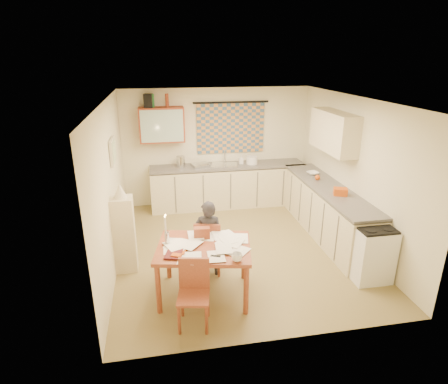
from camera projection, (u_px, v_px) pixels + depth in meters
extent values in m
cube|color=olive|center=(238.00, 248.00, 6.46)|extent=(4.00, 4.50, 0.02)
cube|color=white|center=(240.00, 99.00, 5.59)|extent=(4.00, 4.50, 0.02)
cube|color=beige|center=(217.00, 147.00, 8.11)|extent=(4.00, 0.02, 2.50)
cube|color=beige|center=(286.00, 245.00, 3.94)|extent=(4.00, 0.02, 2.50)
cube|color=beige|center=(110.00, 186.00, 5.68)|extent=(0.02, 4.50, 2.50)
cube|color=beige|center=(354.00, 172.00, 6.36)|extent=(0.02, 4.50, 2.50)
cube|color=#35587A|center=(231.00, 128.00, 7.98)|extent=(1.45, 0.03, 1.05)
cylinder|color=black|center=(231.00, 102.00, 7.78)|extent=(1.60, 0.04, 0.04)
cube|color=maroon|center=(162.00, 125.00, 7.56)|extent=(0.90, 0.34, 0.70)
cube|color=#99B2A5|center=(162.00, 126.00, 7.40)|extent=(0.84, 0.02, 0.64)
cube|color=beige|center=(334.00, 132.00, 6.63)|extent=(0.34, 1.30, 0.70)
cube|color=beige|center=(113.00, 151.00, 5.90)|extent=(0.04, 0.50, 0.40)
cube|color=silver|center=(114.00, 151.00, 5.91)|extent=(0.01, 0.42, 0.32)
cube|color=beige|center=(228.00, 187.00, 8.14)|extent=(3.30, 0.60, 0.86)
cube|color=#4E4B49|center=(228.00, 166.00, 7.98)|extent=(3.30, 0.62, 0.04)
cube|color=beige|center=(326.00, 212.00, 6.84)|extent=(0.60, 2.95, 0.86)
cube|color=#4E4B49|center=(329.00, 188.00, 6.68)|extent=(0.62, 2.95, 0.04)
cube|color=white|center=(370.00, 253.00, 5.47)|extent=(0.54, 0.54, 0.81)
cube|color=black|center=(374.00, 227.00, 5.33)|extent=(0.51, 0.51, 0.03)
cube|color=silver|center=(224.00, 167.00, 7.97)|extent=(0.63, 0.55, 0.10)
cylinder|color=silver|center=(225.00, 157.00, 8.08)|extent=(0.03, 0.03, 0.28)
cube|color=silver|center=(200.00, 165.00, 7.86)|extent=(0.41, 0.37, 0.06)
cylinder|color=silver|center=(181.00, 162.00, 7.76)|extent=(0.21, 0.21, 0.24)
cylinder|color=white|center=(252.00, 160.00, 8.03)|extent=(0.25, 0.25, 0.16)
imported|color=white|center=(241.00, 160.00, 8.03)|extent=(0.10, 0.10, 0.18)
imported|color=white|center=(313.00, 173.00, 7.33)|extent=(0.33, 0.33, 0.05)
cube|color=#C14A0E|center=(340.00, 192.00, 6.25)|extent=(0.26, 0.23, 0.12)
sphere|color=#C14A0E|center=(317.00, 178.00, 7.00)|extent=(0.10, 0.10, 0.10)
cube|color=black|center=(148.00, 101.00, 7.35)|extent=(0.19, 0.22, 0.26)
cylinder|color=#195926|center=(152.00, 101.00, 7.37)|extent=(0.08, 0.08, 0.26)
cylinder|color=maroon|center=(167.00, 100.00, 7.41)|extent=(0.08, 0.08, 0.26)
cube|color=brown|center=(204.00, 248.00, 4.97)|extent=(1.39, 1.16, 0.05)
cube|color=brown|center=(209.00, 246.00, 5.65)|extent=(0.48, 0.48, 0.04)
cube|color=brown|center=(207.00, 238.00, 5.40)|extent=(0.39, 0.13, 0.43)
cube|color=brown|center=(193.00, 297.00, 4.48)|extent=(0.44, 0.44, 0.04)
cube|color=brown|center=(194.00, 273.00, 4.57)|extent=(0.38, 0.11, 0.41)
imported|color=black|center=(208.00, 238.00, 5.51)|extent=(0.55, 0.46, 1.18)
cube|color=beige|center=(124.00, 234.00, 5.62)|extent=(0.32, 0.30, 1.19)
cone|color=beige|center=(120.00, 191.00, 5.38)|extent=(0.20, 0.20, 0.22)
cube|color=brown|center=(202.00, 233.00, 5.14)|extent=(0.23, 0.12, 0.16)
imported|color=white|center=(237.00, 257.00, 4.58)|extent=(0.17, 0.17, 0.11)
imported|color=maroon|center=(166.00, 254.00, 4.74)|extent=(0.35, 0.38, 0.03)
imported|color=#C14A0E|center=(173.00, 249.00, 4.86)|extent=(0.34, 0.36, 0.02)
cube|color=#C14A0E|center=(176.00, 256.00, 4.67)|extent=(0.14, 0.12, 0.04)
cube|color=black|center=(216.00, 257.00, 4.68)|extent=(0.14, 0.09, 0.02)
cylinder|color=silver|center=(167.00, 238.00, 4.97)|extent=(0.07, 0.07, 0.18)
cylinder|color=white|center=(165.00, 224.00, 4.91)|extent=(0.02, 0.02, 0.22)
sphere|color=#FFCC66|center=(165.00, 215.00, 4.88)|extent=(0.02, 0.02, 0.02)
cube|color=white|center=(208.00, 236.00, 5.22)|extent=(0.29, 0.34, 0.00)
cube|color=white|center=(187.00, 258.00, 4.65)|extent=(0.28, 0.34, 0.00)
cube|color=white|center=(172.00, 249.00, 4.88)|extent=(0.22, 0.31, 0.00)
cube|color=white|center=(173.00, 243.00, 5.02)|extent=(0.28, 0.34, 0.00)
cube|color=white|center=(240.00, 238.00, 5.15)|extent=(0.27, 0.34, 0.00)
cube|color=white|center=(228.00, 241.00, 5.08)|extent=(0.21, 0.30, 0.00)
cube|color=white|center=(239.00, 251.00, 4.80)|extent=(0.35, 0.36, 0.00)
cube|color=white|center=(193.00, 258.00, 4.65)|extent=(0.24, 0.32, 0.00)
cube|color=white|center=(216.00, 256.00, 4.68)|extent=(0.22, 0.30, 0.00)
cube|color=white|center=(226.00, 241.00, 5.07)|extent=(0.35, 0.36, 0.00)
cube|color=white|center=(221.00, 235.00, 5.21)|extent=(0.21, 0.30, 0.00)
cube|color=white|center=(235.00, 242.00, 5.02)|extent=(0.34, 0.36, 0.00)
cube|color=white|center=(228.00, 235.00, 5.22)|extent=(0.30, 0.35, 0.00)
cube|color=white|center=(228.00, 239.00, 5.11)|extent=(0.28, 0.34, 0.00)
cube|color=white|center=(182.00, 244.00, 4.96)|extent=(0.33, 0.36, 0.00)
cube|color=white|center=(174.00, 245.00, 4.93)|extent=(0.31, 0.35, 0.00)
cube|color=white|center=(191.00, 244.00, 4.95)|extent=(0.35, 0.36, 0.00)
cube|color=white|center=(196.00, 235.00, 5.20)|extent=(0.21, 0.30, 0.00)
cube|color=white|center=(224.00, 248.00, 4.85)|extent=(0.23, 0.31, 0.00)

